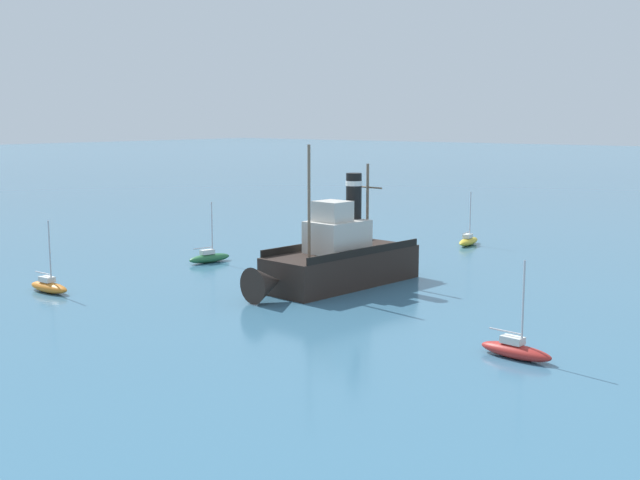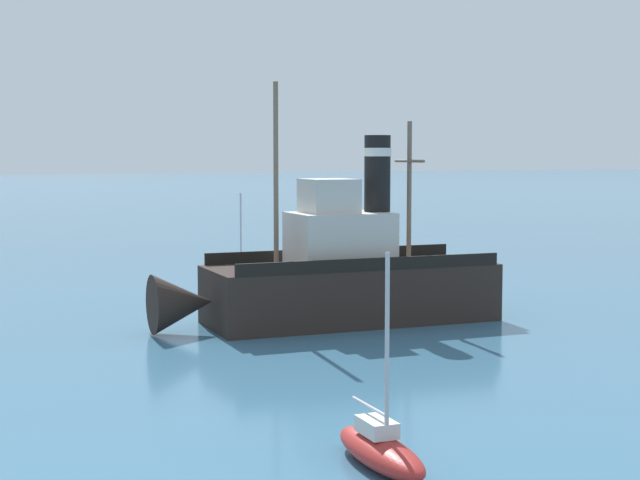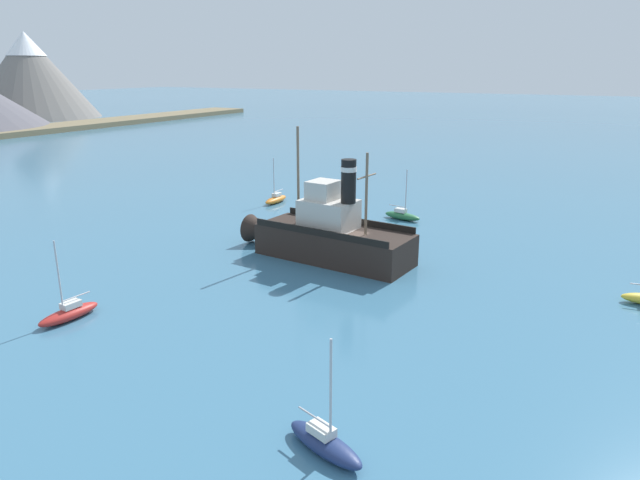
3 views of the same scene
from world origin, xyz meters
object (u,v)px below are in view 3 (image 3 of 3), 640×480
Objects in this scene: old_tugboat at (327,235)px; sailboat_orange at (276,199)px; sailboat_green at (402,215)px; sailboat_red at (69,313)px; sailboat_navy at (325,442)px.

old_tugboat reaches higher than sailboat_orange.
sailboat_orange is (0.21, 14.62, 0.00)m from sailboat_green.
sailboat_red is at bearing 154.91° from old_tugboat.
sailboat_orange is 1.00× the size of sailboat_navy.
old_tugboat is 2.99× the size of sailboat_navy.
sailboat_red is at bearing 163.70° from sailboat_green.
sailboat_navy is at bearing -164.22° from sailboat_green.
sailboat_red is (-17.14, 8.02, -1.40)m from old_tugboat.
old_tugboat is at bearing -135.65° from sailboat_orange.
sailboat_green is at bearing -4.16° from old_tugboat.
sailboat_red is at bearing 79.43° from sailboat_navy.
sailboat_navy is (-3.50, -18.73, 0.00)m from sailboat_red.
old_tugboat is 18.97m from sailboat_red.
sailboat_navy is at bearing -152.57° from old_tugboat.
sailboat_green and sailboat_red have the same top height.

